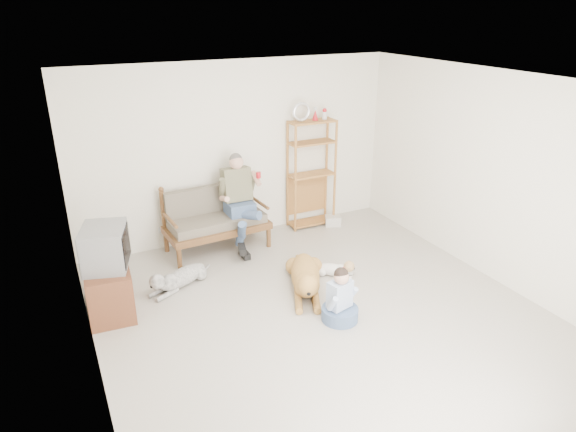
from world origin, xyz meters
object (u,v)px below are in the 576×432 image
loveseat (215,218)px  tv_stand (108,288)px  etagere (311,173)px  golden_retriever (306,277)px

loveseat → tv_stand: bearing=-150.8°
tv_stand → loveseat: bearing=36.9°
loveseat → etagere: (1.69, 0.14, 0.42)m
loveseat → golden_retriever: bearing=-73.7°
loveseat → etagere: size_ratio=0.75×
etagere → loveseat: bearing=-175.3°
etagere → golden_retriever: size_ratio=1.45×
loveseat → golden_retriever: size_ratio=1.09×
loveseat → etagere: etagere is taller
etagere → tv_stand: 3.66m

